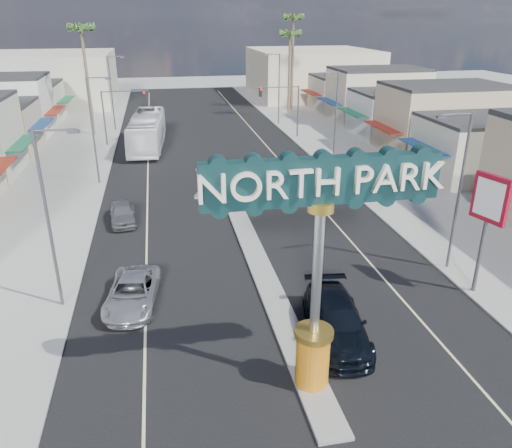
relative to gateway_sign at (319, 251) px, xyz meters
name	(u,v)px	position (x,y,z in m)	size (l,w,h in m)	color
ground	(221,177)	(0.00, 28.02, -5.93)	(160.00, 160.00, 0.00)	gray
road	(221,177)	(0.00, 28.02, -5.92)	(20.00, 120.00, 0.01)	black
median_island	(254,253)	(0.00, 12.02, -5.85)	(1.30, 30.00, 0.16)	gray
sidewalk_left	(58,186)	(-14.00, 28.02, -5.87)	(8.00, 120.00, 0.12)	gray
sidewalk_right	(367,168)	(14.00, 28.02, -5.87)	(8.00, 120.00, 0.12)	gray
storefront_row_right	(404,110)	(24.00, 41.02, -2.93)	(12.00, 42.00, 6.00)	#B7B29E
backdrop_far_left	(49,79)	(-22.00, 73.02, -1.93)	(20.00, 20.00, 8.00)	#B7B29E
backdrop_far_right	(311,73)	(22.00, 73.02, -1.93)	(20.00, 20.00, 8.00)	beige
gateway_sign	(319,251)	(0.00, 0.00, 0.00)	(8.20, 1.50, 9.15)	#D75A10
traffic_signal_left	(120,107)	(-9.18, 42.02, -1.65)	(5.09, 0.45, 6.00)	#47474C
traffic_signal_right	(283,101)	(9.18, 42.02, -1.65)	(5.09, 0.45, 6.00)	#47474C
streetlight_l_near	(50,212)	(-10.43, 8.02, -0.86)	(2.03, 0.22, 9.00)	#47474C
streetlight_l_mid	(94,126)	(-10.43, 28.02, -0.86)	(2.03, 0.22, 9.00)	#47474C
streetlight_l_far	(113,90)	(-10.43, 50.02, -0.86)	(2.03, 0.22, 9.00)	#47474C
streetlight_r_near	(458,185)	(10.43, 8.02, -0.86)	(2.03, 0.22, 9.00)	#47474C
streetlight_r_mid	(334,117)	(10.43, 28.02, -0.86)	(2.03, 0.22, 9.00)	#47474C
streetlight_r_far	(278,85)	(10.43, 50.02, -0.86)	(2.03, 0.22, 9.00)	#47474C
palm_left_far	(82,34)	(-13.00, 48.02, 5.57)	(2.60, 2.60, 13.10)	brown
palm_right_mid	(290,38)	(13.00, 54.02, 4.67)	(2.60, 2.60, 12.10)	brown
palm_right_far	(293,23)	(15.00, 60.02, 6.46)	(2.60, 2.60, 14.10)	brown
suv_left	(133,292)	(-7.08, 7.47, -5.21)	(2.39, 5.18, 1.44)	#B5B5BA
suv_right	(336,321)	(2.00, 2.89, -5.06)	(2.42, 5.96, 1.73)	black
car_parked_left	(123,213)	(-8.14, 18.73, -5.21)	(1.69, 4.19, 1.43)	slate
car_parked_right	(309,179)	(6.89, 23.33, -5.09)	(1.76, 5.06, 1.67)	silver
city_bus	(147,131)	(-6.47, 40.24, -4.07)	(3.12, 13.33, 3.71)	white
bank_pylon_sign	(489,205)	(10.49, 5.29, -1.01)	(0.79, 1.97, 6.34)	#47474C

